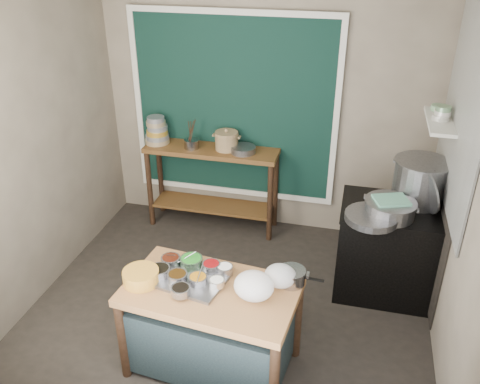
% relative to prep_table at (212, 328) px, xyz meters
% --- Properties ---
extents(floor, '(3.50, 3.00, 0.02)m').
position_rel_prep_table_xyz_m(floor, '(-0.05, 0.75, -0.39)').
color(floor, black).
rests_on(floor, ground).
extents(back_wall, '(3.50, 0.02, 2.80)m').
position_rel_prep_table_xyz_m(back_wall, '(-0.05, 2.26, 1.02)').
color(back_wall, gray).
rests_on(back_wall, floor).
extents(left_wall, '(0.02, 3.00, 2.80)m').
position_rel_prep_table_xyz_m(left_wall, '(-1.81, 0.75, 1.02)').
color(left_wall, gray).
rests_on(left_wall, floor).
extents(right_wall, '(0.02, 3.00, 2.80)m').
position_rel_prep_table_xyz_m(right_wall, '(1.71, 0.75, 1.02)').
color(right_wall, gray).
rests_on(right_wall, floor).
extents(curtain_panel, '(2.10, 0.02, 1.90)m').
position_rel_prep_table_xyz_m(curtain_panel, '(-0.40, 2.22, 0.98)').
color(curtain_panel, black).
rests_on(curtain_panel, back_wall).
extents(curtain_frame, '(2.22, 0.03, 2.02)m').
position_rel_prep_table_xyz_m(curtain_frame, '(-0.40, 2.21, 0.98)').
color(curtain_frame, beige).
rests_on(curtain_frame, back_wall).
extents(tile_panel, '(0.02, 1.70, 1.70)m').
position_rel_prep_table_xyz_m(tile_panel, '(1.69, 1.30, 1.48)').
color(tile_panel, '#B2B2AA').
rests_on(tile_panel, right_wall).
extents(soot_patch, '(0.01, 1.30, 1.30)m').
position_rel_prep_table_xyz_m(soot_patch, '(1.69, 1.40, 0.32)').
color(soot_patch, black).
rests_on(soot_patch, right_wall).
extents(wall_shelf, '(0.22, 0.70, 0.03)m').
position_rel_prep_table_xyz_m(wall_shelf, '(1.58, 1.60, 1.23)').
color(wall_shelf, beige).
rests_on(wall_shelf, right_wall).
extents(prep_table, '(1.32, 0.84, 0.75)m').
position_rel_prep_table_xyz_m(prep_table, '(0.00, 0.00, 0.00)').
color(prep_table, '#956236').
rests_on(prep_table, floor).
extents(back_counter, '(1.45, 0.40, 0.95)m').
position_rel_prep_table_xyz_m(back_counter, '(-0.60, 2.03, 0.10)').
color(back_counter, brown).
rests_on(back_counter, floor).
extents(stove_block, '(0.90, 0.68, 0.85)m').
position_rel_prep_table_xyz_m(stove_block, '(1.30, 1.30, 0.05)').
color(stove_block, black).
rests_on(stove_block, floor).
extents(stove_top, '(0.92, 0.69, 0.03)m').
position_rel_prep_table_xyz_m(stove_top, '(1.30, 1.30, 0.49)').
color(stove_top, black).
rests_on(stove_top, stove_block).
extents(condiment_tray, '(0.60, 0.48, 0.02)m').
position_rel_prep_table_xyz_m(condiment_tray, '(-0.18, 0.06, 0.39)').
color(condiment_tray, gray).
rests_on(condiment_tray, prep_table).
extents(condiment_bowls, '(0.60, 0.49, 0.07)m').
position_rel_prep_table_xyz_m(condiment_bowls, '(-0.20, 0.09, 0.43)').
color(condiment_bowls, gray).
rests_on(condiment_bowls, condiment_tray).
extents(yellow_basin, '(0.32, 0.32, 0.10)m').
position_rel_prep_table_xyz_m(yellow_basin, '(-0.51, -0.05, 0.43)').
color(yellow_basin, '#B4772C').
rests_on(yellow_basin, prep_table).
extents(saucepan, '(0.22, 0.22, 0.12)m').
position_rel_prep_table_xyz_m(saucepan, '(0.56, 0.21, 0.43)').
color(saucepan, gray).
rests_on(saucepan, prep_table).
extents(plastic_bag_a, '(0.32, 0.28, 0.21)m').
position_rel_prep_table_xyz_m(plastic_bag_a, '(0.33, -0.02, 0.48)').
color(plastic_bag_a, white).
rests_on(plastic_bag_a, prep_table).
extents(plastic_bag_b, '(0.29, 0.27, 0.18)m').
position_rel_prep_table_xyz_m(plastic_bag_b, '(0.48, 0.16, 0.46)').
color(plastic_bag_b, white).
rests_on(plastic_bag_b, prep_table).
extents(bowl_stack, '(0.27, 0.27, 0.30)m').
position_rel_prep_table_xyz_m(bowl_stack, '(-1.22, 2.04, 0.71)').
color(bowl_stack, tan).
rests_on(bowl_stack, back_counter).
extents(utensil_cup, '(0.20, 0.20, 0.10)m').
position_rel_prep_table_xyz_m(utensil_cup, '(-0.80, 1.99, 0.62)').
color(utensil_cup, gray).
rests_on(utensil_cup, back_counter).
extents(ceramic_crock, '(0.27, 0.27, 0.18)m').
position_rel_prep_table_xyz_m(ceramic_crock, '(-0.43, 2.05, 0.66)').
color(ceramic_crock, olive).
rests_on(ceramic_crock, back_counter).
extents(wide_bowl, '(0.34, 0.34, 0.07)m').
position_rel_prep_table_xyz_m(wide_bowl, '(-0.24, 2.01, 0.61)').
color(wide_bowl, gray).
rests_on(wide_bowl, back_counter).
extents(stock_pot, '(0.64, 0.64, 0.39)m').
position_rel_prep_table_xyz_m(stock_pot, '(1.49, 1.48, 0.70)').
color(stock_pot, gray).
rests_on(stock_pot, stove_top).
extents(pot_lid, '(0.23, 0.40, 0.39)m').
position_rel_prep_table_xyz_m(pot_lid, '(1.54, 1.30, 0.70)').
color(pot_lid, gray).
rests_on(pot_lid, stove_top).
extents(steamer, '(0.56, 0.56, 0.14)m').
position_rel_prep_table_xyz_m(steamer, '(1.24, 1.15, 0.58)').
color(steamer, gray).
rests_on(steamer, stove_top).
extents(green_cloth, '(0.33, 0.30, 0.02)m').
position_rel_prep_table_xyz_m(green_cloth, '(1.24, 1.15, 0.66)').
color(green_cloth, '#5E9A79').
rests_on(green_cloth, steamer).
extents(shallow_pan, '(0.53, 0.53, 0.06)m').
position_rel_prep_table_xyz_m(shallow_pan, '(1.10, 1.03, 0.53)').
color(shallow_pan, gray).
rests_on(shallow_pan, stove_top).
extents(shelf_bowl_stack, '(0.15, 0.15, 0.12)m').
position_rel_prep_table_xyz_m(shelf_bowl_stack, '(1.58, 1.60, 1.30)').
color(shelf_bowl_stack, silver).
rests_on(shelf_bowl_stack, wall_shelf).
extents(shelf_bowl_green, '(0.17, 0.17, 0.05)m').
position_rel_prep_table_xyz_m(shelf_bowl_green, '(1.58, 1.84, 1.26)').
color(shelf_bowl_green, gray).
rests_on(shelf_bowl_green, wall_shelf).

